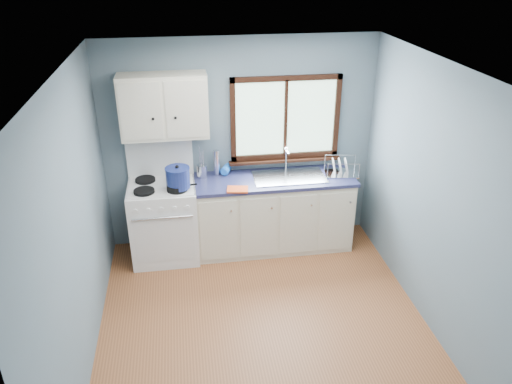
{
  "coord_description": "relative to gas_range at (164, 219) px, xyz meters",
  "views": [
    {
      "loc": [
        -0.66,
        -3.72,
        3.37
      ],
      "look_at": [
        0.05,
        0.9,
        1.05
      ],
      "focal_mm": 35.0,
      "sensor_mm": 36.0,
      "label": 1
    }
  ],
  "objects": [
    {
      "name": "wall_right",
      "position": [
        2.56,
        -1.47,
        0.76
      ],
      "size": [
        0.02,
        3.6,
        2.5
      ],
      "primitive_type": "cube",
      "color": "slate",
      "rests_on": "ground"
    },
    {
      "name": "thermos",
      "position": [
        0.65,
        0.21,
        0.58
      ],
      "size": [
        0.1,
        0.1,
        0.31
      ],
      "primitive_type": "cylinder",
      "rotation": [
        0.0,
        0.0,
        -0.41
      ],
      "color": "silver",
      "rests_on": "countertop"
    },
    {
      "name": "dish_towel",
      "position": [
        0.84,
        -0.23,
        0.43
      ],
      "size": [
        0.26,
        0.2,
        0.02
      ],
      "primitive_type": "cube",
      "rotation": [
        0.0,
        0.0,
        -0.16
      ],
      "color": "#E15121",
      "rests_on": "countertop"
    },
    {
      "name": "ceiling",
      "position": [
        0.95,
        -1.47,
        2.02
      ],
      "size": [
        3.2,
        3.6,
        0.02
      ],
      "primitive_type": "cube",
      "color": "white",
      "rests_on": "wall_back"
    },
    {
      "name": "sink",
      "position": [
        1.49,
        0.02,
        0.37
      ],
      "size": [
        0.84,
        0.46,
        0.44
      ],
      "color": "silver",
      "rests_on": "countertop"
    },
    {
      "name": "wall_left",
      "position": [
        -0.66,
        -1.47,
        0.76
      ],
      "size": [
        0.02,
        3.6,
        2.5
      ],
      "primitive_type": "cube",
      "color": "slate",
      "rests_on": "ground"
    },
    {
      "name": "window",
      "position": [
        1.48,
        0.3,
        0.98
      ],
      "size": [
        1.36,
        0.1,
        1.03
      ],
      "color": "#9EC6A8",
      "rests_on": "wall_back"
    },
    {
      "name": "wall_front",
      "position": [
        0.95,
        -3.28,
        0.76
      ],
      "size": [
        3.2,
        0.02,
        2.5
      ],
      "primitive_type": "cube",
      "color": "slate",
      "rests_on": "ground"
    },
    {
      "name": "gas_range",
      "position": [
        0.0,
        0.0,
        0.0
      ],
      "size": [
        0.76,
        0.69,
        1.36
      ],
      "color": "white",
      "rests_on": "floor"
    },
    {
      "name": "upper_cabinets",
      "position": [
        0.1,
        0.15,
        1.31
      ],
      "size": [
        0.95,
        0.35,
        0.7
      ],
      "color": "beige",
      "rests_on": "wall_back"
    },
    {
      "name": "floor",
      "position": [
        0.95,
        -1.47,
        -0.5
      ],
      "size": [
        3.2,
        3.6,
        0.02
      ],
      "primitive_type": "cube",
      "color": "#965730",
      "rests_on": "ground"
    },
    {
      "name": "wall_back",
      "position": [
        0.95,
        0.34,
        0.76
      ],
      "size": [
        3.2,
        0.02,
        2.5
      ],
      "primitive_type": "cube",
      "color": "slate",
      "rests_on": "ground"
    },
    {
      "name": "soap_bottle",
      "position": [
        0.73,
        0.15,
        0.56
      ],
      "size": [
        0.13,
        0.13,
        0.27
      ],
      "primitive_type": "imported",
      "rotation": [
        0.0,
        0.0,
        -0.36
      ],
      "color": "blue",
      "rests_on": "countertop"
    },
    {
      "name": "base_cabinets",
      "position": [
        1.31,
        0.02,
        -0.08
      ],
      "size": [
        1.85,
        0.6,
        0.88
      ],
      "color": "beige",
      "rests_on": "floor"
    },
    {
      "name": "stockpot",
      "position": [
        0.2,
        -0.14,
        0.59
      ],
      "size": [
        0.34,
        0.34,
        0.27
      ],
      "rotation": [
        0.0,
        0.0,
        0.31
      ],
      "color": "navy",
      "rests_on": "gas_range"
    },
    {
      "name": "countertop",
      "position": [
        1.31,
        0.02,
        0.41
      ],
      "size": [
        1.89,
        0.64,
        0.04
      ],
      "primitive_type": "cube",
      "color": "#1E2144",
      "rests_on": "base_cabinets"
    },
    {
      "name": "skillet",
      "position": [
        0.18,
        -0.16,
        0.49
      ],
      "size": [
        0.35,
        0.24,
        0.04
      ],
      "rotation": [
        0.0,
        0.0,
        0.09
      ],
      "color": "black",
      "rests_on": "gas_range"
    },
    {
      "name": "utensil_crock",
      "position": [
        0.48,
        0.18,
        0.51
      ],
      "size": [
        0.14,
        0.14,
        0.39
      ],
      "rotation": [
        0.0,
        0.0,
        -0.15
      ],
      "color": "silver",
      "rests_on": "countertop"
    },
    {
      "name": "dish_rack",
      "position": [
        2.11,
        0.02,
        0.48
      ],
      "size": [
        0.43,
        0.35,
        0.2
      ],
      "rotation": [
        0.0,
        0.0,
        -0.16
      ],
      "color": "silver",
      "rests_on": "countertop"
    }
  ]
}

